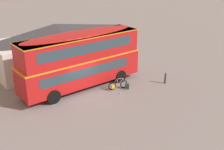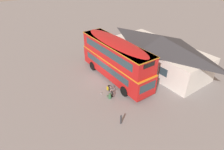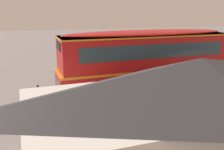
{
  "view_description": "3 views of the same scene",
  "coord_description": "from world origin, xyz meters",
  "px_view_note": "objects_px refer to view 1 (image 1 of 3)",
  "views": [
    {
      "loc": [
        -10.19,
        -18.06,
        10.08
      ],
      "look_at": [
        2.48,
        -0.47,
        1.25
      ],
      "focal_mm": 45.37,
      "sensor_mm": 36.0,
      "label": 1
    },
    {
      "loc": [
        16.22,
        -9.03,
        12.09
      ],
      "look_at": [
        2.02,
        -0.06,
        1.63
      ],
      "focal_mm": 29.76,
      "sensor_mm": 36.0,
      "label": 2
    },
    {
      "loc": [
        6.85,
        15.28,
        6.03
      ],
      "look_at": [
        2.51,
        0.57,
        2.04
      ],
      "focal_mm": 41.46,
      "sensor_mm": 36.0,
      "label": 3
    }
  ],
  "objects_px": {
    "water_bottle_green_metal": "(125,89)",
    "kerb_bollard": "(165,78)",
    "water_bottle_clear_plastic": "(120,93)",
    "backpack_on_ground": "(127,86)",
    "double_decker_bus": "(81,58)",
    "touring_bicycle": "(117,85)"
  },
  "relations": [
    {
      "from": "touring_bicycle",
      "to": "backpack_on_ground",
      "type": "relative_size",
      "value": 2.99
    },
    {
      "from": "touring_bicycle",
      "to": "water_bottle_green_metal",
      "type": "xyz_separation_m",
      "value": [
        0.37,
        -0.58,
        -0.25
      ]
    },
    {
      "from": "touring_bicycle",
      "to": "backpack_on_ground",
      "type": "xyz_separation_m",
      "value": [
        0.7,
        -0.44,
        -0.07
      ]
    },
    {
      "from": "backpack_on_ground",
      "to": "water_bottle_green_metal",
      "type": "height_order",
      "value": "backpack_on_ground"
    },
    {
      "from": "water_bottle_green_metal",
      "to": "kerb_bollard",
      "type": "relative_size",
      "value": 0.26
    },
    {
      "from": "backpack_on_ground",
      "to": "water_bottle_clear_plastic",
      "type": "relative_size",
      "value": 2.7
    },
    {
      "from": "water_bottle_green_metal",
      "to": "kerb_bollard",
      "type": "xyz_separation_m",
      "value": [
        3.77,
        -0.88,
        0.38
      ]
    },
    {
      "from": "touring_bicycle",
      "to": "water_bottle_clear_plastic",
      "type": "relative_size",
      "value": 8.07
    },
    {
      "from": "water_bottle_clear_plastic",
      "to": "kerb_bollard",
      "type": "distance_m",
      "value": 4.55
    },
    {
      "from": "touring_bicycle",
      "to": "kerb_bollard",
      "type": "bearing_deg",
      "value": -19.42
    },
    {
      "from": "touring_bicycle",
      "to": "water_bottle_clear_plastic",
      "type": "bearing_deg",
      "value": -111.71
    },
    {
      "from": "water_bottle_clear_plastic",
      "to": "water_bottle_green_metal",
      "type": "relative_size",
      "value": 0.84
    },
    {
      "from": "backpack_on_ground",
      "to": "water_bottle_clear_plastic",
      "type": "height_order",
      "value": "backpack_on_ground"
    },
    {
      "from": "double_decker_bus",
      "to": "backpack_on_ground",
      "type": "height_order",
      "value": "double_decker_bus"
    },
    {
      "from": "kerb_bollard",
      "to": "water_bottle_clear_plastic",
      "type": "bearing_deg",
      "value": 172.62
    },
    {
      "from": "water_bottle_green_metal",
      "to": "water_bottle_clear_plastic",
      "type": "bearing_deg",
      "value": -157.34
    },
    {
      "from": "backpack_on_ground",
      "to": "water_bottle_clear_plastic",
      "type": "xyz_separation_m",
      "value": [
        -1.05,
        -0.44,
        -0.2
      ]
    },
    {
      "from": "water_bottle_clear_plastic",
      "to": "water_bottle_green_metal",
      "type": "xyz_separation_m",
      "value": [
        0.72,
        0.3,
        0.02
      ]
    },
    {
      "from": "touring_bicycle",
      "to": "water_bottle_clear_plastic",
      "type": "distance_m",
      "value": 0.98
    },
    {
      "from": "double_decker_bus",
      "to": "water_bottle_clear_plastic",
      "type": "relative_size",
      "value": 50.15
    },
    {
      "from": "touring_bicycle",
      "to": "backpack_on_ground",
      "type": "height_order",
      "value": "touring_bicycle"
    },
    {
      "from": "double_decker_bus",
      "to": "backpack_on_ground",
      "type": "xyz_separation_m",
      "value": [
        2.9,
        -2.53,
        -2.35
      ]
    }
  ]
}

